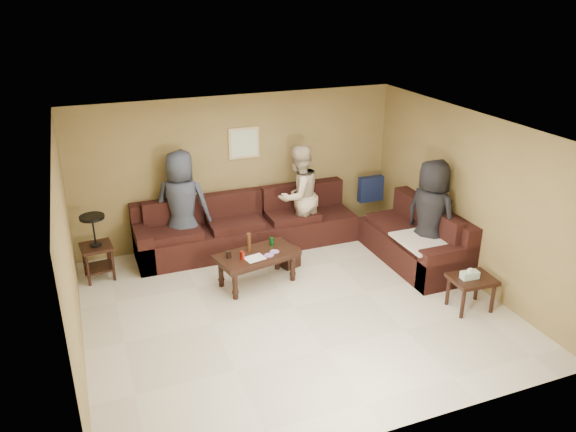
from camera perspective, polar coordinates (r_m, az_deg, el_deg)
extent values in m
plane|color=beige|center=(7.86, 0.55, -9.25)|extent=(5.50, 5.50, 0.00)
cube|color=beige|center=(6.89, 0.63, 8.34)|extent=(5.50, 5.00, 0.10)
cube|color=olive|center=(9.49, -5.04, 4.76)|extent=(5.50, 0.10, 2.50)
cube|color=olive|center=(5.31, 10.84, -10.91)|extent=(5.50, 0.10, 2.50)
cube|color=olive|center=(6.84, -21.38, -4.13)|extent=(0.10, 5.00, 2.50)
cube|color=olive|center=(8.61, 17.84, 1.83)|extent=(0.10, 5.00, 2.50)
cube|color=black|center=(9.46, -4.05, -1.94)|extent=(3.70, 0.90, 0.45)
cube|color=black|center=(9.58, -4.72, 1.28)|extent=(3.70, 0.24, 0.45)
cube|color=black|center=(9.12, -14.50, -3.00)|extent=(0.24, 0.90, 0.63)
cube|color=black|center=(9.19, 12.60, -3.24)|extent=(0.90, 2.00, 0.45)
cube|color=black|center=(9.19, 14.55, -0.36)|extent=(0.24, 2.00, 0.45)
cube|color=black|center=(8.52, 15.87, -5.06)|extent=(0.90, 0.24, 0.63)
cube|color=#141C3E|center=(10.12, 8.39, 2.75)|extent=(0.45, 0.14, 0.45)
cube|color=beige|center=(8.71, 14.40, -2.32)|extent=(1.00, 0.85, 0.04)
cube|color=black|center=(8.23, -3.18, -3.98)|extent=(1.29, 0.83, 0.07)
cube|color=black|center=(8.26, -3.17, -4.38)|extent=(1.19, 0.73, 0.05)
cylinder|color=black|center=(7.98, -5.40, -7.02)|extent=(0.08, 0.08, 0.43)
cylinder|color=black|center=(8.41, 0.48, -5.24)|extent=(0.08, 0.08, 0.43)
cylinder|color=black|center=(8.32, -6.83, -5.76)|extent=(0.08, 0.08, 0.43)
cylinder|color=black|center=(8.74, -1.10, -4.13)|extent=(0.08, 0.08, 0.43)
cylinder|color=#AD2113|center=(8.03, -4.67, -4.00)|extent=(0.07, 0.07, 0.12)
cylinder|color=#167D2D|center=(8.43, -1.66, -2.60)|extent=(0.07, 0.07, 0.12)
cylinder|color=#3B1E0D|center=(8.24, -4.00, -2.66)|extent=(0.07, 0.07, 0.28)
cylinder|color=black|center=(8.09, -6.03, -3.90)|extent=(0.08, 0.08, 0.11)
cube|color=silver|center=(8.07, -3.39, -4.29)|extent=(0.32, 0.27, 0.00)
cylinder|color=#EB53A7|center=(8.14, -1.95, -4.00)|extent=(0.14, 0.14, 0.01)
cylinder|color=#EB53A7|center=(8.24, -1.37, -3.64)|extent=(0.14, 0.14, 0.01)
cube|color=black|center=(8.82, -18.91, -2.99)|extent=(0.49, 0.49, 0.04)
cube|color=black|center=(8.96, -18.63, -4.95)|extent=(0.43, 0.43, 0.03)
cylinder|color=black|center=(8.75, -19.66, -5.19)|extent=(0.04, 0.04, 0.52)
cylinder|color=black|center=(8.79, -17.36, -4.77)|extent=(0.04, 0.04, 0.52)
cylinder|color=black|center=(9.08, -19.99, -4.23)|extent=(0.04, 0.04, 0.52)
cylinder|color=black|center=(9.11, -17.77, -3.82)|extent=(0.04, 0.04, 0.52)
cylinder|color=black|center=(8.80, -18.94, -2.77)|extent=(0.16, 0.16, 0.03)
cylinder|color=black|center=(8.71, -19.12, -1.42)|extent=(0.03, 0.03, 0.43)
cylinder|color=black|center=(8.63, -19.30, -0.12)|extent=(0.36, 0.36, 0.04)
cube|color=black|center=(8.01, 18.21, -6.13)|extent=(0.61, 0.51, 0.05)
cylinder|color=black|center=(7.87, 17.35, -8.44)|extent=(0.05, 0.05, 0.45)
cylinder|color=black|center=(8.12, 20.08, -7.80)|extent=(0.05, 0.05, 0.45)
cylinder|color=black|center=(8.12, 15.96, -7.25)|extent=(0.05, 0.05, 0.45)
cylinder|color=black|center=(8.36, 18.64, -6.67)|extent=(0.05, 0.05, 0.45)
cube|color=white|center=(7.94, 17.98, -5.72)|extent=(0.25, 0.14, 0.10)
cube|color=silver|center=(7.91, 18.04, -5.28)|extent=(0.06, 0.04, 0.05)
cube|color=black|center=(8.86, 0.10, -4.13)|extent=(0.34, 0.34, 0.33)
cube|color=tan|center=(9.38, -4.51, 7.41)|extent=(0.52, 0.03, 0.52)
cube|color=white|center=(9.36, -4.48, 7.39)|extent=(0.44, 0.01, 0.44)
imported|color=#303543|center=(9.01, -10.70, 1.05)|extent=(1.03, 0.88, 1.79)
imported|color=#C4B091|center=(9.36, 1.08, 2.07)|extent=(1.03, 0.93, 1.73)
imported|color=black|center=(8.76, 14.27, 0.00)|extent=(0.82, 1.00, 1.77)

